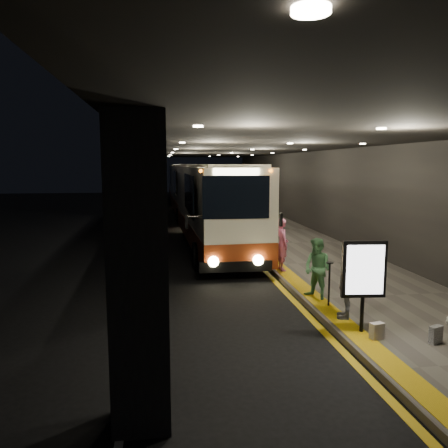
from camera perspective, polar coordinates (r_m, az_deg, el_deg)
ground at (r=14.49m, az=-3.26°, el=-7.01°), size 90.00×90.00×0.00m
lane_line_white at (r=19.33m, az=-9.87°, el=-3.34°), size 0.12×50.00×0.01m
kerb_stripe_yellow at (r=19.64m, az=2.34°, el=-3.05°), size 0.18×50.00×0.01m
sidewalk at (r=20.19m, az=9.06°, el=-2.64°), size 4.50×50.00×0.15m
tactile_strip at (r=19.71m, az=3.77°, el=-2.58°), size 0.50×50.00×0.01m
terminal_wall at (r=20.66m, az=15.24°, el=5.58°), size 0.10×50.00×6.00m
support_columns at (r=18.03m, az=-9.17°, el=2.92°), size 0.80×24.80×4.40m
canopy at (r=19.34m, az=2.86°, el=10.46°), size 9.00×50.00×0.40m
coach_main at (r=19.09m, az=-1.30°, el=1.86°), size 2.76×11.62×3.60m
coach_second at (r=31.22m, az=-4.33°, el=4.12°), size 2.62×11.38×3.56m
coach_third at (r=42.89m, az=-5.47°, el=5.14°), size 2.42×11.48×3.61m
passenger_boarding at (r=14.77m, az=7.60°, el=-2.67°), size 0.45×0.66×1.77m
passenger_waiting_green at (r=11.89m, az=12.10°, el=-5.71°), size 0.83×0.93×1.62m
passenger_waiting_grey at (r=10.54m, az=15.68°, el=-7.78°), size 0.78×1.02×1.55m
bag_polka at (r=9.94m, az=25.93°, el=-12.86°), size 0.32×0.22×0.36m
bag_plain at (r=9.70m, az=19.34°, el=-13.06°), size 0.31×0.22×0.34m
info_sign at (r=9.65m, az=17.82°, el=-5.86°), size 0.94×0.20×1.98m
stanchion_post at (r=11.38m, az=13.57°, el=-7.68°), size 0.05×0.05×1.12m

